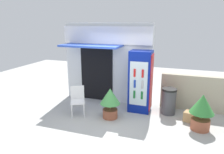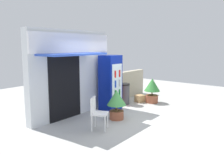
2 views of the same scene
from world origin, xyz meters
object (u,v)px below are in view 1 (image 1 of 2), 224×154
(plastic_chair, at_px, (78,99))
(potted_plant_near_shop, at_px, (110,100))
(trash_bin, at_px, (169,101))
(drink_cooler, at_px, (141,81))
(potted_plant_curbside, at_px, (202,109))
(cardboard_box, at_px, (190,117))

(plastic_chair, distance_m, potted_plant_near_shop, 1.03)
(trash_bin, bearing_deg, drink_cooler, -176.75)
(drink_cooler, relative_size, potted_plant_near_shop, 2.13)
(potted_plant_near_shop, bearing_deg, potted_plant_curbside, 2.71)
(drink_cooler, distance_m, potted_plant_curbside, 1.96)
(plastic_chair, bearing_deg, cardboard_box, 11.04)
(cardboard_box, bearing_deg, potted_plant_near_shop, -166.70)
(drink_cooler, distance_m, trash_bin, 1.06)
(plastic_chair, height_order, potted_plant_near_shop, potted_plant_near_shop)
(potted_plant_curbside, distance_m, cardboard_box, 0.65)
(drink_cooler, xyz_separation_m, plastic_chair, (-1.75, -0.93, -0.46))
(plastic_chair, height_order, potted_plant_curbside, potted_plant_curbside)
(drink_cooler, relative_size, plastic_chair, 2.18)
(plastic_chair, bearing_deg, potted_plant_near_shop, 5.90)
(trash_bin, bearing_deg, potted_plant_curbside, -40.37)
(potted_plant_curbside, height_order, cardboard_box, potted_plant_curbside)
(plastic_chair, height_order, trash_bin, plastic_chair)
(trash_bin, bearing_deg, plastic_chair, -159.74)
(potted_plant_near_shop, xyz_separation_m, cardboard_box, (2.28, 0.54, -0.41))
(potted_plant_near_shop, height_order, trash_bin, potted_plant_near_shop)
(drink_cooler, height_order, potted_plant_curbside, drink_cooler)
(plastic_chair, relative_size, potted_plant_near_shop, 0.98)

